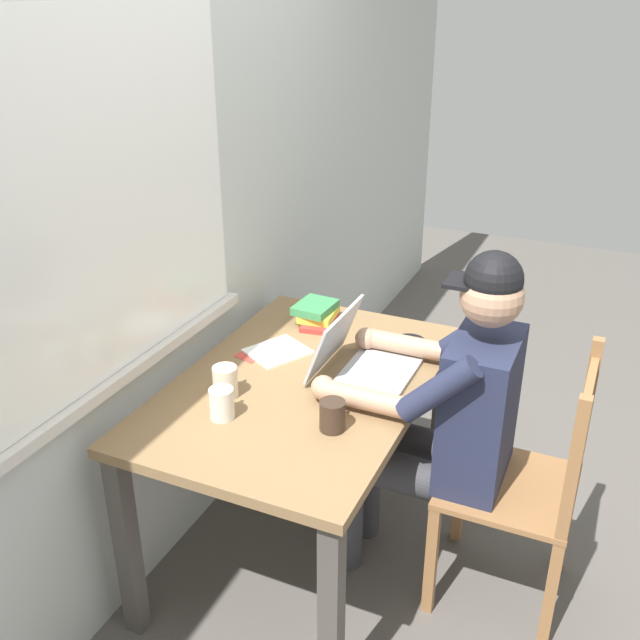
{
  "coord_description": "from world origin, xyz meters",
  "views": [
    {
      "loc": [
        -1.91,
        -0.92,
        1.95
      ],
      "look_at": [
        0.03,
        -0.05,
        0.95
      ],
      "focal_mm": 40.66,
      "sensor_mm": 36.0,
      "label": 1
    }
  ],
  "objects_px": {
    "wooden_chair": "(526,487)",
    "coffee_mug_white": "(222,403)",
    "desk": "(303,405)",
    "computer_mouse": "(412,339)",
    "coffee_mug_spare": "(226,381)",
    "landscape_photo_print": "(255,353)",
    "laptop": "(359,361)",
    "book_stack_main": "(318,313)",
    "coffee_mug_dark": "(333,415)",
    "seated_person": "(447,409)"
  },
  "relations": [
    {
      "from": "coffee_mug_white",
      "to": "computer_mouse",
      "type": "bearing_deg",
      "value": -27.93
    },
    {
      "from": "laptop",
      "to": "computer_mouse",
      "type": "xyz_separation_m",
      "value": [
        0.3,
        -0.09,
        -0.04
      ]
    },
    {
      "from": "desk",
      "to": "seated_person",
      "type": "height_order",
      "value": "seated_person"
    },
    {
      "from": "wooden_chair",
      "to": "book_stack_main",
      "type": "relative_size",
      "value": 4.36
    },
    {
      "from": "computer_mouse",
      "to": "coffee_mug_dark",
      "type": "height_order",
      "value": "coffee_mug_dark"
    },
    {
      "from": "seated_person",
      "to": "computer_mouse",
      "type": "height_order",
      "value": "seated_person"
    },
    {
      "from": "laptop",
      "to": "computer_mouse",
      "type": "bearing_deg",
      "value": -17.58
    },
    {
      "from": "coffee_mug_dark",
      "to": "coffee_mug_spare",
      "type": "bearing_deg",
      "value": 84.81
    },
    {
      "from": "laptop",
      "to": "coffee_mug_white",
      "type": "xyz_separation_m",
      "value": [
        -0.42,
        0.29,
        -0.0
      ]
    },
    {
      "from": "laptop",
      "to": "landscape_photo_print",
      "type": "bearing_deg",
      "value": 91.41
    },
    {
      "from": "coffee_mug_white",
      "to": "coffee_mug_spare",
      "type": "bearing_deg",
      "value": 26.17
    },
    {
      "from": "desk",
      "to": "coffee_mug_spare",
      "type": "bearing_deg",
      "value": 136.31
    },
    {
      "from": "wooden_chair",
      "to": "coffee_mug_white",
      "type": "height_order",
      "value": "wooden_chair"
    },
    {
      "from": "computer_mouse",
      "to": "book_stack_main",
      "type": "relative_size",
      "value": 0.47
    },
    {
      "from": "laptop",
      "to": "coffee_mug_dark",
      "type": "bearing_deg",
      "value": -171.94
    },
    {
      "from": "laptop",
      "to": "computer_mouse",
      "type": "relative_size",
      "value": 3.3
    },
    {
      "from": "wooden_chair",
      "to": "book_stack_main",
      "type": "bearing_deg",
      "value": 69.32
    },
    {
      "from": "laptop",
      "to": "book_stack_main",
      "type": "height_order",
      "value": "laptop"
    },
    {
      "from": "seated_person",
      "to": "wooden_chair",
      "type": "xyz_separation_m",
      "value": [
        0.0,
        -0.28,
        -0.22
      ]
    },
    {
      "from": "wooden_chair",
      "to": "coffee_mug_white",
      "type": "bearing_deg",
      "value": 114.38
    },
    {
      "from": "desk",
      "to": "computer_mouse",
      "type": "xyz_separation_m",
      "value": [
        0.41,
        -0.25,
        0.12
      ]
    },
    {
      "from": "wooden_chair",
      "to": "laptop",
      "type": "relative_size",
      "value": 2.83
    },
    {
      "from": "coffee_mug_spare",
      "to": "seated_person",
      "type": "bearing_deg",
      "value": -66.52
    },
    {
      "from": "book_stack_main",
      "to": "landscape_photo_print",
      "type": "bearing_deg",
      "value": 163.14
    },
    {
      "from": "coffee_mug_spare",
      "to": "landscape_photo_print",
      "type": "height_order",
      "value": "coffee_mug_spare"
    },
    {
      "from": "desk",
      "to": "wooden_chair",
      "type": "height_order",
      "value": "wooden_chair"
    },
    {
      "from": "desk",
      "to": "wooden_chair",
      "type": "xyz_separation_m",
      "value": [
        0.09,
        -0.75,
        -0.17
      ]
    },
    {
      "from": "laptop",
      "to": "book_stack_main",
      "type": "xyz_separation_m",
      "value": [
        0.32,
        0.3,
        -0.01
      ]
    },
    {
      "from": "coffee_mug_white",
      "to": "seated_person",
      "type": "bearing_deg",
      "value": -56.37
    },
    {
      "from": "wooden_chair",
      "to": "coffee_mug_white",
      "type": "xyz_separation_m",
      "value": [
        -0.4,
        0.88,
        0.32
      ]
    },
    {
      "from": "coffee_mug_white",
      "to": "book_stack_main",
      "type": "xyz_separation_m",
      "value": [
        0.74,
        0.01,
        -0.01
      ]
    },
    {
      "from": "seated_person",
      "to": "coffee_mug_dark",
      "type": "height_order",
      "value": "seated_person"
    },
    {
      "from": "coffee_mug_dark",
      "to": "book_stack_main",
      "type": "bearing_deg",
      "value": 27.8
    },
    {
      "from": "laptop",
      "to": "coffee_mug_dark",
      "type": "height_order",
      "value": "laptop"
    },
    {
      "from": "wooden_chair",
      "to": "coffee_mug_spare",
      "type": "xyz_separation_m",
      "value": [
        -0.28,
        0.94,
        0.32
      ]
    },
    {
      "from": "coffee_mug_spare",
      "to": "wooden_chair",
      "type": "bearing_deg",
      "value": -73.08
    },
    {
      "from": "laptop",
      "to": "wooden_chair",
      "type": "bearing_deg",
      "value": -91.84
    },
    {
      "from": "coffee_mug_dark",
      "to": "landscape_photo_print",
      "type": "distance_m",
      "value": 0.56
    },
    {
      "from": "coffee_mug_white",
      "to": "landscape_photo_print",
      "type": "xyz_separation_m",
      "value": [
        0.41,
        0.11,
        -0.05
      ]
    },
    {
      "from": "book_stack_main",
      "to": "desk",
      "type": "bearing_deg",
      "value": -161.9
    },
    {
      "from": "coffee_mug_dark",
      "to": "seated_person",
      "type": "bearing_deg",
      "value": -39.77
    },
    {
      "from": "seated_person",
      "to": "landscape_photo_print",
      "type": "distance_m",
      "value": 0.71
    },
    {
      "from": "laptop",
      "to": "computer_mouse",
      "type": "distance_m",
      "value": 0.31
    },
    {
      "from": "book_stack_main",
      "to": "coffee_mug_spare",
      "type": "bearing_deg",
      "value": 176.08
    },
    {
      "from": "seated_person",
      "to": "book_stack_main",
      "type": "height_order",
      "value": "seated_person"
    },
    {
      "from": "laptop",
      "to": "coffee_mug_spare",
      "type": "bearing_deg",
      "value": 131.69
    },
    {
      "from": "coffee_mug_white",
      "to": "book_stack_main",
      "type": "bearing_deg",
      "value": 1.05
    },
    {
      "from": "wooden_chair",
      "to": "landscape_photo_print",
      "type": "distance_m",
      "value": 1.03
    },
    {
      "from": "desk",
      "to": "landscape_photo_print",
      "type": "relative_size",
      "value": 9.38
    },
    {
      "from": "seated_person",
      "to": "coffee_mug_spare",
      "type": "relative_size",
      "value": 10.53
    }
  ]
}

